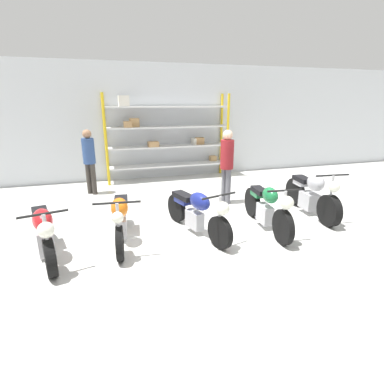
{
  "coord_description": "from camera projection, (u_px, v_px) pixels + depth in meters",
  "views": [
    {
      "loc": [
        -1.65,
        -5.11,
        2.44
      ],
      "look_at": [
        0.0,
        0.4,
        0.7
      ],
      "focal_mm": 28.0,
      "sensor_mm": 36.0,
      "label": 1
    }
  ],
  "objects": [
    {
      "name": "motorcycle_green",
      "position": [
        267.0,
        207.0,
        5.86
      ],
      "size": [
        0.64,
        2.04,
        1.0
      ],
      "rotation": [
        0.0,
        0.0,
        -1.66
      ],
      "color": "black",
      "rests_on": "ground_plane"
    },
    {
      "name": "person_near_rack",
      "position": [
        89.0,
        157.0,
        7.97
      ],
      "size": [
        0.45,
        0.45,
        1.75
      ],
      "rotation": [
        0.0,
        0.0,
        3.97
      ],
      "color": "#38332D",
      "rests_on": "ground_plane"
    },
    {
      "name": "person_browsing",
      "position": [
        227.0,
        161.0,
        7.23
      ],
      "size": [
        0.38,
        0.38,
        1.81
      ],
      "rotation": [
        0.0,
        0.0,
        3.35
      ],
      "color": "#595960",
      "rests_on": "ground_plane"
    },
    {
      "name": "motorcycle_silver",
      "position": [
        311.0,
        194.0,
        6.65
      ],
      "size": [
        0.72,
        2.03,
        1.07
      ],
      "rotation": [
        0.0,
        0.0,
        -1.68
      ],
      "color": "black",
      "rests_on": "ground_plane"
    },
    {
      "name": "motorcycle_orange",
      "position": [
        121.0,
        217.0,
        5.35
      ],
      "size": [
        0.72,
        1.98,
        0.97
      ],
      "rotation": [
        0.0,
        0.0,
        -1.67
      ],
      "color": "black",
      "rests_on": "ground_plane"
    },
    {
      "name": "shelving_rack",
      "position": [
        167.0,
        135.0,
        9.47
      ],
      "size": [
        3.93,
        0.63,
        2.69
      ],
      "color": "gold",
      "rests_on": "ground_plane"
    },
    {
      "name": "motorcycle_red",
      "position": [
        44.0,
        232.0,
        4.8
      ],
      "size": [
        0.77,
        1.92,
        0.97
      ],
      "rotation": [
        0.0,
        0.0,
        -1.33
      ],
      "color": "black",
      "rests_on": "ground_plane"
    },
    {
      "name": "back_wall",
      "position": [
        154.0,
        122.0,
        9.61
      ],
      "size": [
        30.0,
        0.08,
        3.6
      ],
      "color": "silver",
      "rests_on": "ground_plane"
    },
    {
      "name": "motorcycle_blue",
      "position": [
        197.0,
        211.0,
        5.63
      ],
      "size": [
        0.87,
        2.0,
        0.96
      ],
      "rotation": [
        0.0,
        0.0,
        -1.28
      ],
      "color": "black",
      "rests_on": "ground_plane"
    },
    {
      "name": "ground_plane",
      "position": [
        198.0,
        232.0,
        5.85
      ],
      "size": [
        30.0,
        30.0,
        0.0
      ],
      "primitive_type": "plane",
      "color": "silver"
    }
  ]
}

